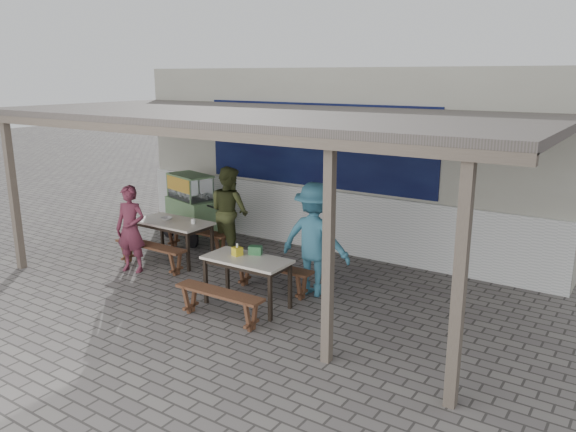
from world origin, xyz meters
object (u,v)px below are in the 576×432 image
(donation_box, at_px, (255,250))
(vendor_cart, at_px, (191,205))
(condiment_jar, at_px, (193,221))
(table_left, at_px, (173,225))
(patron_right_table, at_px, (315,239))
(table_right, at_px, (247,264))
(bench_right_street, at_px, (219,299))
(bench_left_street, at_px, (151,250))
(bench_left_wall, at_px, (196,235))
(patron_wall_side, at_px, (229,211))
(condiment_bowl, at_px, (166,219))
(patron_street_side, at_px, (131,229))
(bench_right_wall, at_px, (272,272))
(tissue_box, at_px, (237,251))

(donation_box, bearing_deg, vendor_cart, 148.38)
(condiment_jar, bearing_deg, table_left, -170.07)
(patron_right_table, bearing_deg, table_right, 56.58)
(bench_right_street, xyz_separation_m, donation_box, (-0.02, 0.87, 0.48))
(table_right, bearing_deg, bench_left_street, 170.70)
(bench_left_wall, distance_m, donation_box, 2.82)
(patron_wall_side, xyz_separation_m, condiment_bowl, (-0.81, -0.85, -0.08))
(bench_left_wall, distance_m, condiment_bowl, 0.75)
(bench_right_street, bearing_deg, condiment_jar, 139.60)
(patron_street_side, relative_size, patron_right_table, 0.86)
(bench_left_street, xyz_separation_m, condiment_bowl, (-0.17, 0.59, 0.43))
(bench_right_wall, relative_size, vendor_cart, 0.79)
(tissue_box, distance_m, condiment_jar, 2.08)
(table_right, distance_m, patron_right_table, 1.16)
(bench_right_street, bearing_deg, vendor_cart, 137.40)
(table_left, distance_m, bench_left_street, 0.67)
(condiment_jar, bearing_deg, bench_right_wall, -10.54)
(vendor_cart, bearing_deg, bench_left_street, -53.78)
(bench_right_street, bearing_deg, patron_street_side, 163.14)
(vendor_cart, distance_m, patron_wall_side, 1.34)
(tissue_box, bearing_deg, bench_left_wall, 146.20)
(patron_right_table, bearing_deg, table_left, -2.48)
(patron_wall_side, bearing_deg, tissue_box, 146.71)
(bench_right_street, xyz_separation_m, patron_right_table, (0.56, 1.63, 0.56))
(bench_left_wall, bearing_deg, patron_street_side, -97.10)
(table_left, bearing_deg, bench_left_street, -90.00)
(bench_left_street, bearing_deg, condiment_jar, 56.84)
(table_left, height_order, bench_left_wall, table_left)
(table_left, height_order, bench_right_street, table_left)
(bench_right_street, xyz_separation_m, patron_street_side, (-2.64, 0.76, 0.43))
(bench_left_street, distance_m, patron_wall_side, 1.65)
(patron_street_side, distance_m, patron_wall_side, 1.88)
(bench_left_street, height_order, donation_box, donation_box)
(table_left, distance_m, patron_right_table, 3.04)
(tissue_box, xyz_separation_m, donation_box, (0.19, 0.19, 0.00))
(patron_street_side, xyz_separation_m, tissue_box, (2.43, -0.08, 0.05))
(vendor_cart, distance_m, tissue_box, 3.58)
(condiment_jar, bearing_deg, table_right, -26.88)
(table_right, xyz_separation_m, condiment_jar, (-2.02, 1.02, 0.13))
(table_left, bearing_deg, condiment_bowl, 179.83)
(bench_right_wall, bearing_deg, patron_street_side, -169.18)
(patron_right_table, relative_size, tissue_box, 14.01)
(bench_left_wall, bearing_deg, bench_left_street, -90.00)
(table_left, relative_size, tissue_box, 11.25)
(patron_street_side, height_order, donation_box, patron_street_side)
(bench_left_wall, distance_m, bench_right_street, 3.29)
(patron_right_table, bearing_deg, donation_box, 49.74)
(bench_right_street, distance_m, condiment_bowl, 3.11)
(bench_left_wall, relative_size, donation_box, 7.95)
(table_left, height_order, table_right, same)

